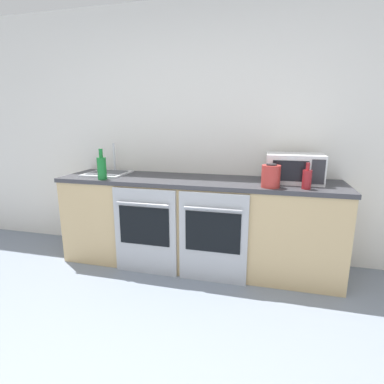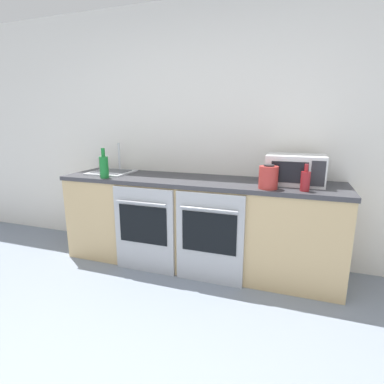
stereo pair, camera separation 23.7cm
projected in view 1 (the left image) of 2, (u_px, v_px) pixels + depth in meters
wall_back at (205, 135)px, 3.14m from camera, size 10.00×0.06×2.60m
counter_back at (197, 222)px, 3.01m from camera, size 2.74×0.64×0.89m
oven_left at (145, 232)px, 2.81m from camera, size 0.61×0.06×0.84m
oven_right at (213, 238)px, 2.65m from camera, size 0.61×0.06×0.84m
microwave at (294, 168)px, 2.73m from camera, size 0.50×0.36×0.26m
bottle_red at (307, 179)px, 2.46m from camera, size 0.07×0.07×0.22m
bottle_green at (102, 167)px, 2.87m from camera, size 0.09×0.09×0.29m
kettle at (271, 176)px, 2.52m from camera, size 0.16×0.16×0.20m
sink at (108, 172)px, 3.18m from camera, size 0.42×0.42×0.31m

